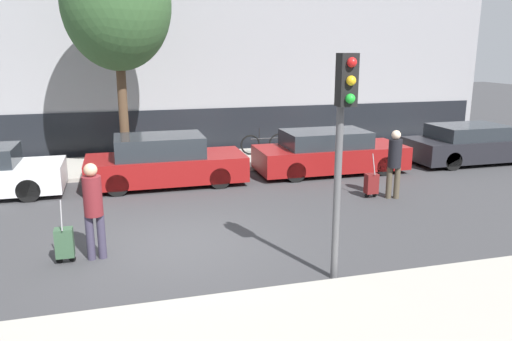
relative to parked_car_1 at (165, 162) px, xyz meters
The scene contains 12 objects.
ground_plane 4.65m from the parked_car_1, 92.73° to the right, with size 80.00×80.00×0.00m, color #38383A.
sidewalk_far 2.49m from the parked_car_1, 95.20° to the left, with size 28.00×3.00×0.12m.
parked_car_1 is the anchor object (origin of this frame).
parked_car_2 5.11m from the parked_car_1, ahead, with size 4.68×1.82×1.34m.
parked_car_3 10.37m from the parked_car_1, ahead, with size 4.40×1.90×1.30m.
pedestrian_left 5.23m from the parked_car_1, 109.20° to the right, with size 0.35×0.34×1.83m.
trolley_left 5.46m from the parked_car_1, 114.52° to the right, with size 0.34×0.29×1.20m.
pedestrian_right 6.34m from the parked_car_1, 27.64° to the right, with size 0.34×0.34×1.80m.
trolley_right 5.79m from the parked_car_1, 28.24° to the right, with size 0.34×0.29×1.18m.
traffic_light 7.57m from the parked_car_1, 72.32° to the right, with size 0.28×0.47×3.76m.
parked_bicycle 4.70m from the parked_car_1, 36.37° to the left, with size 1.77×0.06×0.96m.
bare_tree_near_crossing 4.81m from the parked_car_1, 121.90° to the left, with size 3.16×3.16×6.90m.
Camera 1 is at (-0.92, -9.47, 3.83)m, focal length 35.00 mm.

